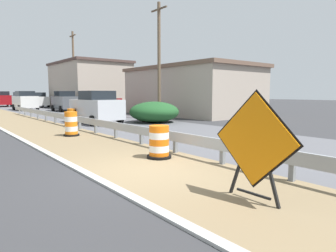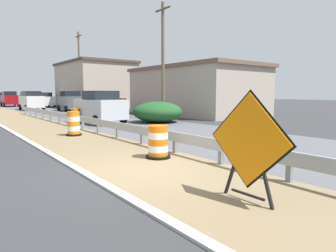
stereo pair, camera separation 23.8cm
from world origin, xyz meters
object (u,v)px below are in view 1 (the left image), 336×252
at_px(warning_sign_diamond, 254,143).
at_px(utility_pole_mid, 74,69).
at_px(car_mid_far_lane, 38,100).
at_px(traffic_barrel_nearest, 159,143).
at_px(car_distant_a, 100,104).
at_px(traffic_barrel_mid, 71,117).
at_px(car_lead_near_lane, 2,99).
at_px(car_trailing_near_lane, 20,98).
at_px(car_distant_c, 65,101).
at_px(car_distant_b, 25,101).
at_px(car_trailing_far_lane, 96,107).
at_px(utility_pole_near, 159,59).
at_px(traffic_barrel_close, 71,125).

bearing_deg(warning_sign_diamond, utility_pole_mid, -106.29).
xyz_separation_m(warning_sign_diamond, car_mid_far_lane, (6.78, 39.36, -0.06)).
height_order(traffic_barrel_nearest, car_distant_a, car_distant_a).
height_order(warning_sign_diamond, traffic_barrel_mid, warning_sign_diamond).
xyz_separation_m(warning_sign_diamond, traffic_barrel_mid, (2.49, 15.70, -0.64)).
height_order(car_lead_near_lane, car_trailing_near_lane, car_lead_near_lane).
relative_size(car_trailing_near_lane, car_distant_c, 1.00).
xyz_separation_m(traffic_barrel_nearest, car_distant_b, (2.94, 29.37, 0.64)).
bearing_deg(car_trailing_near_lane, utility_pole_mid, 6.55).
xyz_separation_m(traffic_barrel_nearest, car_mid_far_lane, (6.00, 35.44, 0.56)).
xyz_separation_m(traffic_barrel_mid, car_distant_b, (1.24, 17.59, 0.66)).
bearing_deg(car_lead_near_lane, car_trailing_far_lane, -177.67).
distance_m(warning_sign_diamond, utility_pole_mid, 33.67).
distance_m(warning_sign_diamond, car_mid_far_lane, 39.94).
distance_m(car_mid_far_lane, utility_pole_near, 24.88).
distance_m(traffic_barrel_close, car_trailing_near_lane, 40.20).
relative_size(car_trailing_far_lane, utility_pole_mid, 0.46).
distance_m(traffic_barrel_close, car_distant_b, 23.40).
relative_size(warning_sign_diamond, traffic_barrel_nearest, 2.05).
distance_m(traffic_barrel_nearest, car_trailing_far_lane, 11.15).
height_order(traffic_barrel_mid, utility_pole_near, utility_pole_near).
height_order(car_trailing_far_lane, car_distant_b, car_distant_b).
xyz_separation_m(car_distant_c, utility_pole_mid, (2.44, 3.58, 3.71)).
bearing_deg(car_trailing_far_lane, car_lead_near_lane, -1.06).
distance_m(car_mid_far_lane, car_trailing_far_lane, 24.89).
bearing_deg(car_distant_b, utility_pole_near, -164.35).
bearing_deg(traffic_barrel_mid, car_trailing_far_lane, -39.89).
distance_m(traffic_barrel_nearest, utility_pole_near, 14.18).
bearing_deg(car_mid_far_lane, car_trailing_far_lane, -5.28).
distance_m(car_distant_a, utility_pole_mid, 12.60).
relative_size(car_trailing_near_lane, utility_pole_mid, 0.44).
xyz_separation_m(car_trailing_near_lane, car_distant_a, (0.02, -29.43, -0.00)).
relative_size(car_trailing_far_lane, utility_pole_near, 0.49).
relative_size(traffic_barrel_nearest, car_trailing_far_lane, 0.23).
distance_m(car_trailing_far_lane, utility_pole_near, 6.21).
xyz_separation_m(traffic_barrel_nearest, car_trailing_far_lane, (2.96, 10.73, 0.60)).
height_order(car_distant_a, car_distant_b, car_distant_b).
bearing_deg(traffic_barrel_mid, traffic_barrel_nearest, -98.25).
height_order(traffic_barrel_nearest, utility_pole_mid, utility_pole_mid).
height_order(car_mid_far_lane, car_distant_c, car_distant_c).
xyz_separation_m(traffic_barrel_mid, car_lead_near_lane, (0.84, 29.29, 0.66)).
height_order(warning_sign_diamond, car_trailing_near_lane, car_trailing_near_lane).
height_order(traffic_barrel_mid, car_distant_c, car_distant_c).
relative_size(traffic_barrel_close, car_distant_c, 0.28).
bearing_deg(car_distant_a, car_distant_b, -167.33).
distance_m(traffic_barrel_close, utility_pole_near, 10.51).
height_order(car_trailing_near_lane, utility_pole_mid, utility_pole_mid).
height_order(traffic_barrel_nearest, traffic_barrel_close, traffic_barrel_close).
height_order(car_mid_far_lane, car_trailing_far_lane, car_trailing_far_lane).
height_order(traffic_barrel_mid, car_trailing_far_lane, car_trailing_far_lane).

